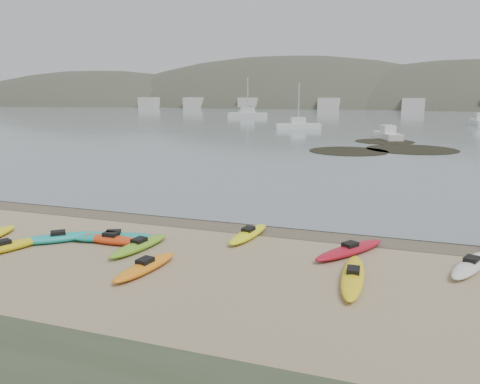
% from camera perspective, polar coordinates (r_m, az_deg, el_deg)
% --- Properties ---
extents(ground, '(600.00, 600.00, 0.00)m').
position_cam_1_polar(ground, '(21.30, 0.00, -3.95)').
color(ground, tan).
rests_on(ground, ground).
extents(wet_sand, '(60.00, 60.00, 0.00)m').
position_cam_1_polar(wet_sand, '(21.03, -0.27, -4.15)').
color(wet_sand, brown).
rests_on(wet_sand, ground).
extents(water, '(1200.00, 1200.00, 0.00)m').
position_cam_1_polar(water, '(319.49, 18.01, 10.42)').
color(water, slate).
rests_on(water, ground).
extents(kayaks, '(19.56, 7.97, 0.34)m').
position_cam_1_polar(kayaks, '(17.76, -7.74, -6.79)').
color(kayaks, yellow).
rests_on(kayaks, ground).
extents(kelp_mats, '(14.75, 18.51, 0.04)m').
position_cam_1_polar(kelp_mats, '(52.83, 17.29, 5.16)').
color(kelp_mats, black).
rests_on(kelp_mats, water).
extents(moored_boats, '(88.31, 74.29, 1.28)m').
position_cam_1_polar(moored_boats, '(98.96, 18.60, 8.36)').
color(moored_boats, silver).
rests_on(moored_boats, ground).
extents(far_town, '(199.00, 5.00, 4.00)m').
position_cam_1_polar(far_town, '(164.42, 18.98, 10.06)').
color(far_town, beige).
rests_on(far_town, ground).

